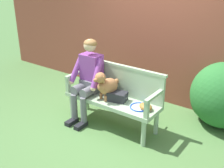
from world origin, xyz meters
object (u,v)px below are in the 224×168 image
garden_bench (112,102)px  tennis_racket (140,106)px  person_seated (88,77)px  sports_bag (117,96)px  dog_on_bench (106,85)px  baseball_glove (146,107)px

garden_bench → tennis_racket: size_ratio=2.69×
garden_bench → person_seated: 0.57m
garden_bench → sports_bag: size_ratio=5.50×
garden_bench → dog_on_bench: (-0.07, -0.05, 0.30)m
tennis_racket → sports_bag: (-0.40, -0.03, 0.06)m
garden_bench → dog_on_bench: bearing=-144.3°
person_seated → tennis_racket: bearing=2.3°
person_seated → sports_bag: size_ratio=4.80×
baseball_glove → tennis_racket: bearing=-169.0°
garden_bench → person_seated: (-0.46, -0.01, 0.33)m
person_seated → dog_on_bench: (0.39, -0.04, -0.04)m
tennis_racket → sports_bag: size_ratio=2.04×
person_seated → baseball_glove: 1.08m
garden_bench → sports_bag: sports_bag is taller
person_seated → sports_bag: (0.56, 0.01, -0.20)m
sports_bag → tennis_racket: bearing=4.1°
person_seated → baseball_glove: (1.06, 0.01, -0.22)m
dog_on_bench → baseball_glove: dog_on_bench is taller
tennis_racket → garden_bench: bearing=-177.3°
tennis_racket → baseball_glove: 0.11m
garden_bench → dog_on_bench: 0.31m
sports_bag → person_seated: bearing=-179.1°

